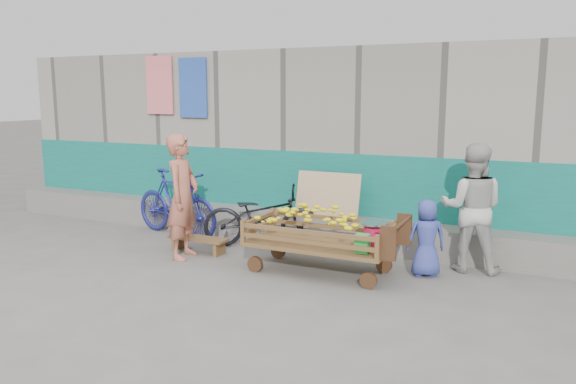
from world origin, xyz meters
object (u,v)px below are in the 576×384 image
at_px(bench, 198,241).
at_px(vendor_man, 183,197).
at_px(child, 426,238).
at_px(bicycle_blue, 176,203).
at_px(banana_cart, 317,228).
at_px(woman, 472,208).
at_px(bicycle_dark, 262,216).

xyz_separation_m(bench, vendor_man, (-0.03, -0.30, 0.71)).
height_order(child, bicycle_blue, bicycle_blue).
height_order(banana_cart, woman, woman).
bearing_deg(vendor_man, child, -88.99).
height_order(vendor_man, woman, vendor_man).
height_order(vendor_man, bicycle_blue, vendor_man).
relative_size(vendor_man, woman, 1.05).
distance_m(banana_cart, bicycle_dark, 1.48).
distance_m(banana_cart, bicycle_blue, 2.94).
xyz_separation_m(banana_cart, bicycle_blue, (-2.83, 0.80, -0.04)).
distance_m(banana_cart, bench, 1.98).
height_order(banana_cart, child, child).
xyz_separation_m(bench, woman, (3.71, 0.81, 0.67)).
bearing_deg(bicycle_dark, woman, -111.41).
height_order(bench, bicycle_dark, bicycle_dark).
bearing_deg(vendor_man, bicycle_blue, 31.00).
relative_size(bench, child, 0.91).
xyz_separation_m(woman, child, (-0.48, -0.47, -0.34)).
distance_m(bicycle_dark, bicycle_blue, 1.59).
distance_m(banana_cart, vendor_man, 1.99).
bearing_deg(woman, bicycle_blue, -3.44).
relative_size(bench, bicycle_blue, 0.50).
xyz_separation_m(banana_cart, bench, (-1.93, 0.11, -0.42)).
bearing_deg(child, bench, -21.28).
bearing_deg(banana_cart, woman, 27.42).
xyz_separation_m(vendor_man, woman, (3.75, 1.11, -0.04)).
xyz_separation_m(vendor_man, child, (3.27, 0.64, -0.38)).
distance_m(vendor_man, woman, 3.91).
distance_m(vendor_man, bicycle_blue, 1.36).
distance_m(banana_cart, child, 1.39).
xyz_separation_m(woman, bicycle_blue, (-4.61, -0.12, -0.29)).
height_order(vendor_man, bicycle_dark, vendor_man).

